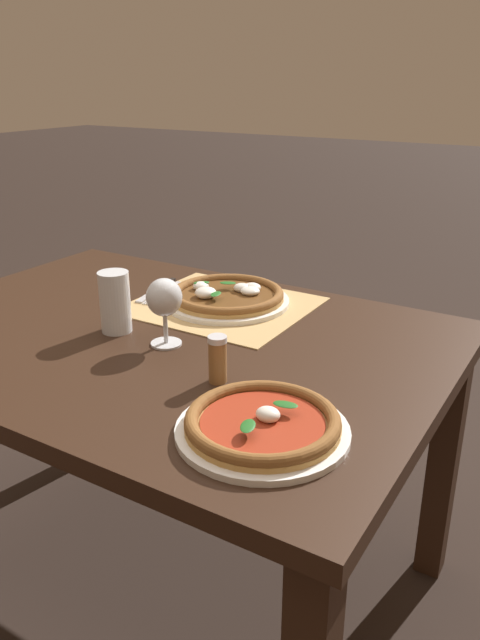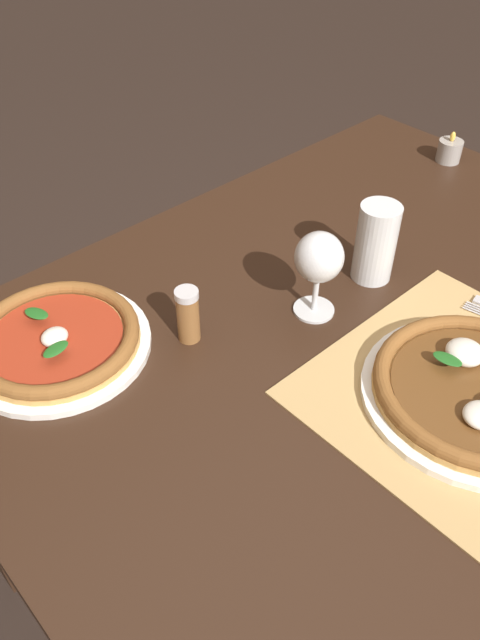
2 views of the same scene
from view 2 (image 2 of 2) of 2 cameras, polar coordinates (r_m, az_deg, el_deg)
ground_plane at (r=1.66m, az=7.38°, el=-18.71°), size 24.00×24.00×0.00m
dining_table at (r=1.15m, az=10.10°, el=-2.69°), size 1.33×0.95×0.74m
paper_placemat at (r=0.99m, az=19.82°, el=-6.10°), size 0.44×0.39×0.00m
pizza_near at (r=0.97m, az=20.80°, el=-5.93°), size 0.33×0.33×0.05m
pizza_far at (r=1.02m, az=-16.46°, el=-1.73°), size 0.30×0.30×0.05m
wine_glass at (r=1.01m, az=7.21°, el=5.40°), size 0.08×0.08×0.16m
pint_glass at (r=1.12m, az=12.29°, el=6.80°), size 0.07×0.07×0.15m
votive_candle at (r=1.58m, az=18.59°, el=14.39°), size 0.06×0.06×0.07m
pepper_shaker at (r=0.98m, az=-4.78°, el=0.47°), size 0.04×0.04×0.10m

